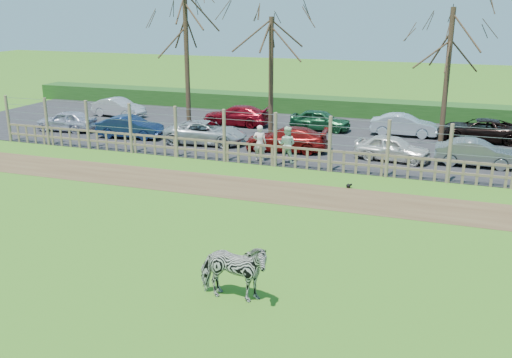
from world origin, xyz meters
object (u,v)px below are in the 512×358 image
(car_5, at_px, (476,153))
(car_9, at_px, (236,115))
(car_4, at_px, (392,148))
(visitor_a, at_px, (260,143))
(car_11, at_px, (404,125))
(car_12, at_px, (479,130))
(car_2, at_px, (206,132))
(tree_right, at_px, (450,44))
(visitor_b, at_px, (287,145))
(zebra, at_px, (233,271))
(tree_mid, at_px, (271,48))
(tree_left, at_px, (186,33))
(car_7, at_px, (119,108))
(car_0, at_px, (67,121))
(car_3, at_px, (287,139))
(crow, at_px, (349,186))
(car_1, at_px, (130,127))
(car_10, at_px, (320,120))

(car_5, relative_size, car_9, 0.88)
(car_4, bearing_deg, visitor_a, 117.79)
(visitor_a, bearing_deg, car_5, -172.92)
(car_11, height_order, car_12, same)
(car_2, height_order, car_4, same)
(car_5, bearing_deg, tree_right, 28.41)
(visitor_b, bearing_deg, zebra, 102.76)
(car_2, height_order, car_11, same)
(car_2, bearing_deg, zebra, -159.60)
(tree_mid, relative_size, car_9, 1.65)
(tree_left, bearing_deg, car_9, 65.99)
(car_7, bearing_deg, car_9, -82.45)
(zebra, distance_m, car_5, 16.25)
(tree_mid, xyz_separation_m, visitor_b, (2.35, -4.82, -3.96))
(car_0, xyz_separation_m, car_12, (22.55, 5.24, 0.00))
(visitor_b, relative_size, car_3, 0.42)
(visitor_b, height_order, crow, visitor_b)
(car_1, height_order, car_11, same)
(visitor_a, height_order, car_9, visitor_a)
(crow, bearing_deg, visitor_a, 150.99)
(car_0, distance_m, car_5, 22.34)
(car_12, bearing_deg, visitor_b, -49.43)
(visitor_a, bearing_deg, car_12, -148.86)
(zebra, height_order, car_9, zebra)
(crow, bearing_deg, car_7, 149.61)
(car_7, bearing_deg, car_3, -103.74)
(car_1, bearing_deg, tree_right, -84.82)
(car_4, distance_m, car_12, 6.87)
(visitor_a, distance_m, car_4, 6.26)
(car_3, bearing_deg, car_10, 169.73)
(car_2, bearing_deg, car_0, 82.70)
(tree_left, height_order, car_0, tree_left)
(visitor_a, xyz_separation_m, car_0, (-12.76, 2.57, -0.26))
(visitor_a, xyz_separation_m, crow, (4.70, -2.61, -0.80))
(tree_right, bearing_deg, crow, -111.86)
(car_9, bearing_deg, car_10, 92.65)
(tree_left, height_order, car_5, tree_left)
(visitor_b, relative_size, car_1, 0.47)
(visitor_b, height_order, car_4, visitor_b)
(car_3, bearing_deg, tree_right, 108.20)
(tree_left, xyz_separation_m, tree_mid, (4.50, 1.00, -0.75))
(car_5, bearing_deg, car_1, 90.14)
(visitor_a, distance_m, car_3, 2.40)
(crow, xyz_separation_m, car_10, (-3.59, 10.25, 0.54))
(car_3, height_order, car_11, same)
(zebra, distance_m, crow, 10.11)
(car_7, height_order, car_9, same)
(visitor_a, height_order, car_3, visitor_a)
(visitor_a, bearing_deg, zebra, 98.64)
(tree_mid, height_order, car_11, tree_mid)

